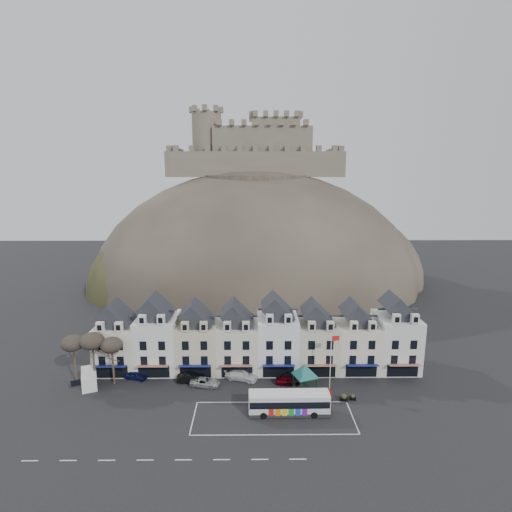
{
  "coord_description": "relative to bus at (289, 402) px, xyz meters",
  "views": [
    {
      "loc": [
        -0.8,
        -48.1,
        33.02
      ],
      "look_at": [
        -0.19,
        24.0,
        18.07
      ],
      "focal_mm": 28.0,
      "sensor_mm": 36.0,
      "label": 1
    }
  ],
  "objects": [
    {
      "name": "planter_west",
      "position": [
        8.42,
        3.04,
        -1.21
      ],
      "size": [
        1.17,
        0.79,
        1.12
      ],
      "rotation": [
        0.0,
        0.0,
        -0.1
      ],
      "color": "black",
      "rests_on": "ground"
    },
    {
      "name": "flagpole",
      "position": [
        7.07,
        6.53,
        3.41
      ],
      "size": [
        1.3,
        0.25,
        9.04
      ],
      "rotation": [
        0.0,
        0.0,
        0.14
      ],
      "color": "silver",
      "rests_on": "ground"
    },
    {
      "name": "coach_bay_markings",
      "position": [
        -2.23,
        -0.94,
        -1.75
      ],
      "size": [
        22.0,
        7.5,
        0.01
      ],
      "primitive_type": "cube",
      "color": "silver",
      "rests_on": "ground"
    },
    {
      "name": "car_charcoal",
      "position": [
        1.77,
        9.16,
        -1.14
      ],
      "size": [
        3.89,
        2.05,
        1.22
      ],
      "primitive_type": "imported",
      "rotation": [
        0.0,
        0.0,
        1.36
      ],
      "color": "black",
      "rests_on": "ground"
    },
    {
      "name": "bus_shelter",
      "position": [
        3.03,
        6.19,
        1.51
      ],
      "size": [
        6.22,
        6.22,
        4.2
      ],
      "rotation": [
        0.0,
        0.0,
        0.35
      ],
      "color": "black",
      "rests_on": "ground"
    },
    {
      "name": "castle",
      "position": [
        -3.72,
        73.75,
        38.44
      ],
      "size": [
        50.2,
        22.2,
        22.0
      ],
      "color": "#665E4E",
      "rests_on": "ground"
    },
    {
      "name": "tree_left_far",
      "position": [
        -33.23,
        8.31,
        5.15
      ],
      "size": [
        3.61,
        3.61,
        8.24
      ],
      "color": "#3B2E25",
      "rests_on": "ground"
    },
    {
      "name": "townhouse_terrace",
      "position": [
        -4.09,
        13.78,
        3.55
      ],
      "size": [
        54.4,
        9.35,
        11.8
      ],
      "color": "#EEE6CE",
      "rests_on": "ground"
    },
    {
      "name": "car_maroon",
      "position": [
        0.57,
        7.91,
        -1.09
      ],
      "size": [
        3.98,
        1.83,
        1.32
      ],
      "primitive_type": "imported",
      "rotation": [
        0.0,
        0.0,
        1.5
      ],
      "color": "#56040D",
      "rests_on": "ground"
    },
    {
      "name": "bus",
      "position": [
        0.0,
        0.0,
        0.0
      ],
      "size": [
        11.25,
        2.73,
        3.17
      ],
      "rotation": [
        0.0,
        0.0,
        0.01
      ],
      "color": "#262628",
      "rests_on": "ground"
    },
    {
      "name": "car_navy",
      "position": [
        -24.23,
        9.81,
        -1.07
      ],
      "size": [
        4.27,
        2.63,
        1.36
      ],
      "primitive_type": "imported",
      "rotation": [
        0.0,
        0.0,
        1.29
      ],
      "color": "#0D1545",
      "rests_on": "ground"
    },
    {
      "name": "red_buoy",
      "position": [
        5.94,
        3.33,
        -0.87
      ],
      "size": [
        1.43,
        1.43,
        1.73
      ],
      "rotation": [
        0.0,
        0.0,
        0.26
      ],
      "color": "black",
      "rests_on": "ground"
    },
    {
      "name": "tree_left_near",
      "position": [
        -27.23,
        8.31,
        4.8
      ],
      "size": [
        3.43,
        3.43,
        7.84
      ],
      "color": "#3B2E25",
      "rests_on": "ground"
    },
    {
      "name": "white_van",
      "position": [
        -31.03,
        7.88,
        -0.61
      ],
      "size": [
        3.94,
        5.46,
        2.29
      ],
      "rotation": [
        0.0,
        0.0,
        0.4
      ],
      "color": "white",
      "rests_on": "ground"
    },
    {
      "name": "car_black",
      "position": [
        -15.03,
        8.79,
        -1.01
      ],
      "size": [
        4.57,
        1.84,
        1.48
      ],
      "primitive_type": "imported",
      "rotation": [
        0.0,
        0.0,
        1.63
      ],
      "color": "black",
      "rests_on": "ground"
    },
    {
      "name": "castle_hill",
      "position": [
        -2.98,
        66.76,
        -1.64
      ],
      "size": [
        100.0,
        76.0,
        68.0
      ],
      "color": "#332E27",
      "rests_on": "ground"
    },
    {
      "name": "car_silver",
      "position": [
        -12.62,
        7.49,
        -1.1
      ],
      "size": [
        4.89,
        2.87,
        1.3
      ],
      "primitive_type": "imported",
      "rotation": [
        0.0,
        0.0,
        1.41
      ],
      "color": "#A6A9AE",
      "rests_on": "ground"
    },
    {
      "name": "planter_east",
      "position": [
        9.8,
        3.34,
        -1.31
      ],
      "size": [
        0.99,
        0.65,
        0.92
      ],
      "rotation": [
        0.0,
        0.0,
        -0.17
      ],
      "color": "black",
      "rests_on": "ground"
    },
    {
      "name": "car_white",
      "position": [
        -6.94,
        9.48,
        -0.97
      ],
      "size": [
        5.79,
        3.75,
        1.56
      ],
      "primitive_type": "imported",
      "rotation": [
        0.0,
        0.0,
        1.25
      ],
      "color": "white",
      "rests_on": "ground"
    },
    {
      "name": "tree_left_mid",
      "position": [
        -30.23,
        8.31,
        5.49
      ],
      "size": [
        3.78,
        3.78,
        8.64
      ],
      "color": "#3B2E25",
      "rests_on": "ground"
    },
    {
      "name": "ground",
      "position": [
        -4.23,
        -2.19,
        -1.75
      ],
      "size": [
        300.0,
        300.0,
        0.0
      ],
      "primitive_type": "plane",
      "color": "black",
      "rests_on": "ground"
    }
  ]
}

